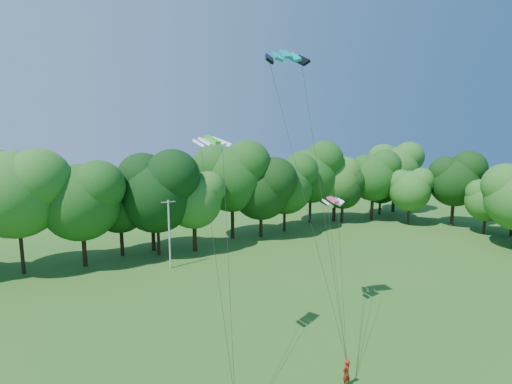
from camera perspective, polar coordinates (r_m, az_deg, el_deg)
utility_pole at (r=43.76m, az=-12.28°, el=-5.81°), size 1.50×0.19×7.48m
kite_flyer_left at (r=26.18m, az=12.76°, el=-23.91°), size 0.68×0.51×1.67m
kite_teal at (r=28.26m, az=4.27°, el=19.03°), size 3.09×1.90×0.75m
kite_green at (r=24.07m, az=-6.31°, el=7.47°), size 2.59×1.89×0.52m
kite_pink at (r=31.67m, az=10.92°, el=-1.09°), size 1.91×1.13×0.44m
tree_back_center at (r=47.77m, az=-14.06°, el=1.19°), size 9.48×9.48×13.79m
tree_back_east at (r=64.96m, az=11.24°, el=2.64°), size 8.60×8.60×12.51m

